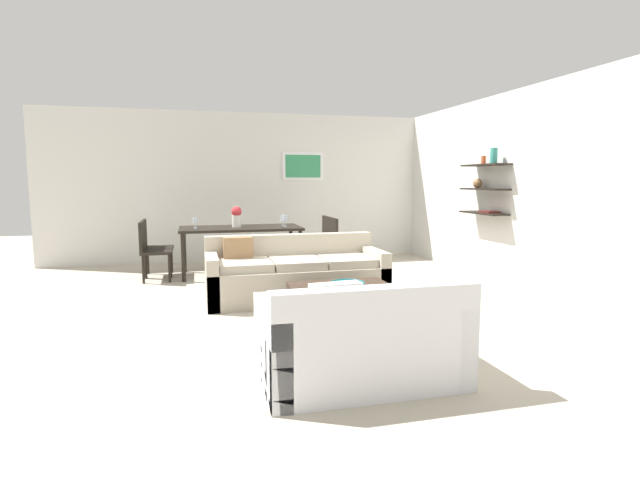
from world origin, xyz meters
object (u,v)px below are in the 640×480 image
at_px(coffee_table, 346,307).
at_px(dining_chair_left_near, 150,247).
at_px(wine_glass_left_near, 195,222).
at_px(dining_chair_left_far, 152,244).
at_px(sofa_beige, 295,276).
at_px(dining_chair_right_near, 326,241).
at_px(centerpiece_vase, 237,216).
at_px(wine_glass_left_far, 195,220).
at_px(wine_glass_right_far, 283,219).
at_px(apple_on_coffee_table, 318,286).
at_px(dining_table, 241,231).
at_px(loveseat_white, 360,342).
at_px(dining_chair_right_far, 320,239).
at_px(decorative_bowl, 347,285).
at_px(wine_glass_right_near, 285,218).

xyz_separation_m(coffee_table, dining_chair_left_near, (-2.11, 2.86, 0.31)).
distance_m(coffee_table, wine_glass_left_near, 3.36).
bearing_deg(dining_chair_left_far, sofa_beige, -47.49).
height_order(sofa_beige, dining_chair_right_near, dining_chair_right_near).
relative_size(wine_glass_left_near, centerpiece_vase, 0.47).
bearing_deg(wine_glass_left_near, wine_glass_left_far, 90.00).
relative_size(coffee_table, wine_glass_right_far, 6.63).
relative_size(sofa_beige, wine_glass_right_far, 13.77).
relative_size(apple_on_coffee_table, dining_table, 0.04).
distance_m(loveseat_white, dining_chair_left_near, 4.58).
height_order(dining_table, centerpiece_vase, centerpiece_vase).
height_order(coffee_table, dining_table, dining_table).
xyz_separation_m(dining_chair_right_far, wine_glass_left_far, (-2.03, -0.09, 0.35)).
height_order(dining_table, dining_chair_left_far, dining_chair_left_far).
height_order(dining_table, wine_glass_left_far, wine_glass_left_far).
bearing_deg(dining_table, decorative_bowl, -75.46).
xyz_separation_m(dining_chair_right_near, dining_chair_left_near, (-2.68, 0.00, 0.00)).
height_order(decorative_bowl, dining_chair_right_far, dining_chair_right_far).
bearing_deg(apple_on_coffee_table, dining_chair_right_near, 73.19).
xyz_separation_m(coffee_table, dining_chair_right_far, (0.57, 3.26, 0.31)).
relative_size(sofa_beige, centerpiece_vase, 6.71).
relative_size(apple_on_coffee_table, wine_glass_left_near, 0.50).
bearing_deg(wine_glass_right_far, apple_on_coffee_table, -93.72).
distance_m(loveseat_white, dining_table, 4.44).
bearing_deg(wine_glass_right_far, dining_table, -170.93).
relative_size(sofa_beige, decorative_bowl, 6.10).
bearing_deg(wine_glass_right_far, wine_glass_right_near, -90.00).
xyz_separation_m(dining_table, wine_glass_right_far, (0.69, 0.11, 0.18)).
relative_size(loveseat_white, dining_chair_right_far, 1.65).
relative_size(apple_on_coffee_table, wine_glass_right_far, 0.49).
height_order(apple_on_coffee_table, dining_chair_left_near, dining_chair_left_near).
bearing_deg(wine_glass_left_near, dining_table, 9.07).
height_order(dining_chair_left_near, wine_glass_right_far, wine_glass_right_far).
bearing_deg(dining_table, wine_glass_right_far, 9.07).
bearing_deg(coffee_table, decorative_bowl, 34.22).
bearing_deg(sofa_beige, dining_chair_left_far, 132.51).
height_order(dining_table, dining_chair_left_near, dining_chair_left_near).
xyz_separation_m(dining_chair_left_far, wine_glass_left_far, (0.65, -0.09, 0.35)).
height_order(dining_chair_right_far, wine_glass_right_near, wine_glass_right_near).
height_order(coffee_table, wine_glass_right_far, wine_glass_right_far).
bearing_deg(dining_chair_right_near, wine_glass_left_far, 171.31).
distance_m(loveseat_white, dining_chair_right_near, 4.30).
distance_m(dining_chair_right_near, centerpiece_vase, 1.48).
distance_m(loveseat_white, coffee_table, 1.39).
relative_size(coffee_table, dining_chair_left_far, 1.20).
height_order(coffee_table, dining_chair_right_near, dining_chair_right_near).
bearing_deg(wine_glass_left_near, dining_chair_left_near, -172.12).
bearing_deg(loveseat_white, wine_glass_left_far, 104.22).
relative_size(dining_chair_left_near, wine_glass_left_far, 5.82).
distance_m(loveseat_white, dining_chair_right_far, 4.69).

